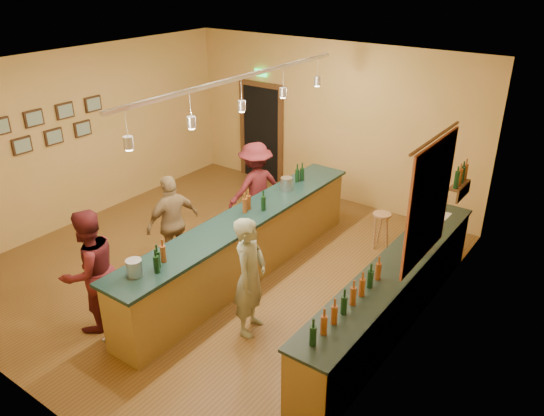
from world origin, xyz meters
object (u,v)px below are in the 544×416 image
Objects in this scene: customer_a at (90,271)px; customer_c at (256,187)px; bar_stool at (381,221)px; back_counter at (392,294)px; customer_b at (173,222)px; bartender at (250,277)px; tasting_bar at (245,241)px.

customer_a is 3.56m from customer_c.
customer_c is 2.31m from bar_stool.
customer_a is at bearing -143.73° from back_counter.
customer_b is 2.46× the size of bar_stool.
back_counter is 3.45m from customer_c.
customer_a reaches higher than customer_c.
bartender is 2.61× the size of bar_stool.
customer_a is 1.78m from customer_b.
bartender is 2.96m from customer_c.
bartender is (0.91, -1.03, 0.23)m from tasting_bar.
bartender reaches higher than tasting_bar.
customer_a is 2.70× the size of bar_stool.
back_counter is 2.87× the size of customer_b.
tasting_bar is at bearing 124.24° from customer_b.
customer_c is (0.02, 3.56, -0.03)m from customer_a.
customer_a is at bearing 21.04° from customer_b.
back_counter is 4.04m from customer_a.
bar_stool is (0.42, 3.12, -0.34)m from bartender.
customer_a reaches higher than customer_b.
back_counter is 2.70× the size of customer_c.
bartender is at bearing 56.05° from customer_c.
customer_b reaches higher than tasting_bar.
back_counter is 3.57m from customer_b.
customer_b is (-3.50, -0.62, 0.30)m from back_counter.
customer_c is at bearing 121.32° from tasting_bar.
customer_b is at bearing 11.21° from customer_c.
customer_a is 1.10× the size of customer_b.
customer_c is (0.28, 1.81, 0.05)m from customer_b.
customer_c is (-1.74, 2.39, 0.00)m from bartender.
customer_b is at bearing -169.93° from back_counter.
customer_c is at bearing -179.20° from customer_a.
bartender is at bearing 124.70° from customer_a.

